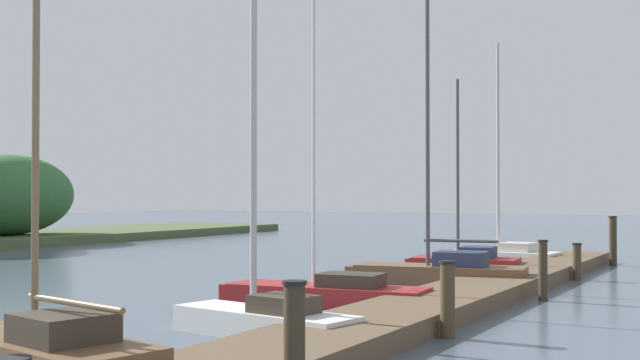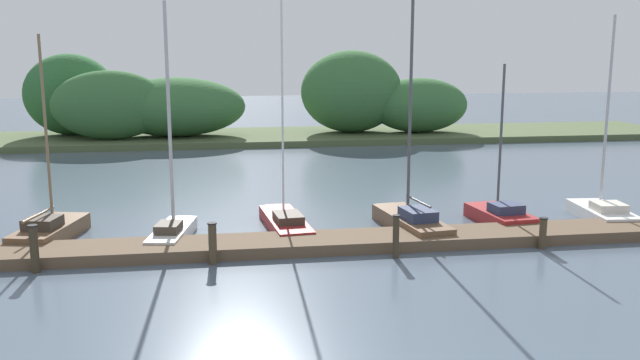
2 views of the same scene
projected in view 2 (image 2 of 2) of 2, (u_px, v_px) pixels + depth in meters
name	position (u px, v px, depth m)	size (l,w,h in m)	color
dock_pier	(306.00, 243.00, 20.73)	(26.39, 1.80, 0.35)	brown
far_shore	(179.00, 107.00, 44.44)	(57.75, 8.00, 5.92)	#4C5B38
sailboat_1	(51.00, 228.00, 21.71)	(2.01, 3.73, 6.46)	brown
sailboat_2	(173.00, 227.00, 21.62)	(1.51, 3.56, 7.44)	white
sailboat_3	(285.00, 220.00, 23.04)	(1.52, 4.47, 7.96)	maroon
sailboat_4	(410.00, 219.00, 22.78)	(1.79, 4.44, 8.08)	brown
sailboat_5	(499.00, 214.00, 23.74)	(1.65, 3.21, 5.51)	maroon
sailboat_6	(602.00, 210.00, 24.27)	(1.64, 3.58, 7.15)	white
mooring_piling_1	(34.00, 249.00, 18.43)	(0.26, 0.26, 1.34)	#3D3323
mooring_piling_2	(213.00, 243.00, 19.18)	(0.27, 0.27, 1.21)	#4C3D28
mooring_piling_3	(396.00, 236.00, 19.74)	(0.22, 0.22, 1.29)	#3D3323
mooring_piling_4	(543.00, 233.00, 20.70)	(0.25, 0.25, 0.98)	#4C3D28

